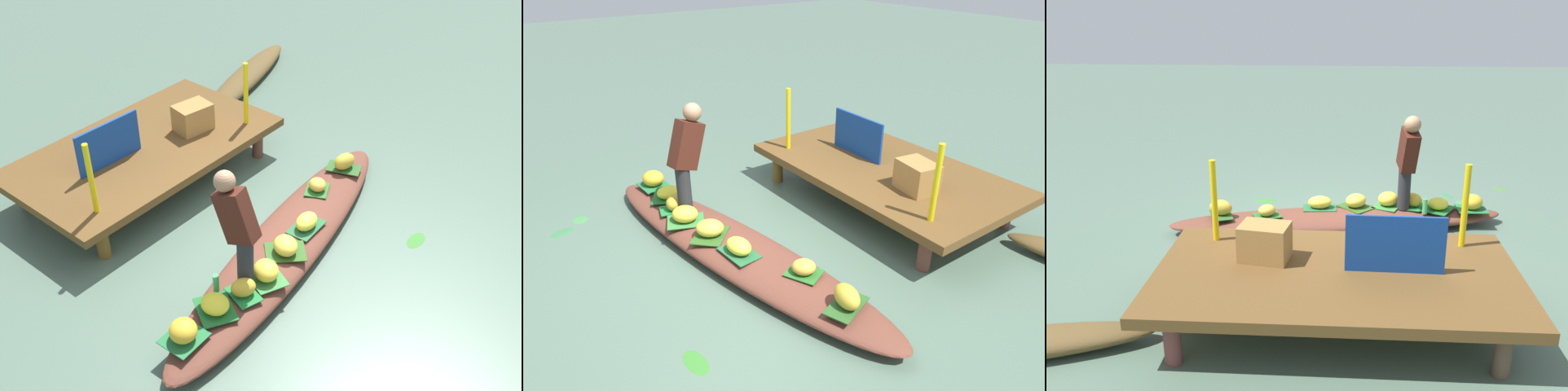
% 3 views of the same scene
% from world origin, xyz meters
% --- Properties ---
extents(canal_water, '(40.00, 40.00, 0.00)m').
position_xyz_m(canal_water, '(0.00, 0.00, 0.00)').
color(canal_water, '#4E6857').
rests_on(canal_water, ground).
extents(dock_platform, '(3.20, 1.80, 0.50)m').
position_xyz_m(dock_platform, '(0.01, 2.18, 0.43)').
color(dock_platform, brown).
rests_on(dock_platform, ground).
extents(vendor_boat, '(4.32, 1.47, 0.23)m').
position_xyz_m(vendor_boat, '(0.00, 0.00, 0.12)').
color(vendor_boat, brown).
rests_on(vendor_boat, ground).
extents(leaf_mat_0, '(0.37, 0.47, 0.01)m').
position_xyz_m(leaf_mat_0, '(1.46, 0.24, 0.24)').
color(leaf_mat_0, '#2A5623').
rests_on(leaf_mat_0, vendor_boat).
extents(banana_bunch_0, '(0.32, 0.24, 0.19)m').
position_xyz_m(banana_bunch_0, '(1.46, 0.24, 0.34)').
color(banana_bunch_0, gold).
rests_on(banana_bunch_0, vendor_boat).
extents(leaf_mat_1, '(0.40, 0.37, 0.01)m').
position_xyz_m(leaf_mat_1, '(0.89, 0.23, 0.24)').
color(leaf_mat_1, '#286625').
rests_on(leaf_mat_1, vendor_boat).
extents(banana_bunch_1, '(0.30, 0.30, 0.14)m').
position_xyz_m(banana_bunch_1, '(0.89, 0.23, 0.31)').
color(banana_bunch_1, gold).
rests_on(banana_bunch_1, vendor_boat).
extents(leaf_mat_2, '(0.49, 0.51, 0.01)m').
position_xyz_m(leaf_mat_2, '(-1.26, -0.15, 0.24)').
color(leaf_mat_2, '#1C632A').
rests_on(leaf_mat_2, vendor_boat).
extents(banana_bunch_2, '(0.31, 0.33, 0.14)m').
position_xyz_m(banana_bunch_2, '(-1.26, -0.15, 0.31)').
color(banana_bunch_2, yellow).
rests_on(banana_bunch_2, vendor_boat).
extents(leaf_mat_3, '(0.44, 0.30, 0.01)m').
position_xyz_m(leaf_mat_3, '(0.25, -0.08, 0.24)').
color(leaf_mat_3, '#255F35').
rests_on(leaf_mat_3, vendor_boat).
extents(banana_bunch_3, '(0.33, 0.24, 0.16)m').
position_xyz_m(banana_bunch_3, '(0.25, -0.08, 0.32)').
color(banana_bunch_3, yellow).
rests_on(banana_bunch_3, vendor_boat).
extents(leaf_mat_4, '(0.51, 0.52, 0.01)m').
position_xyz_m(leaf_mat_4, '(-0.22, -0.16, 0.24)').
color(leaf_mat_4, '#2E5A21').
rests_on(leaf_mat_4, vendor_boat).
extents(banana_bunch_4, '(0.37, 0.38, 0.17)m').
position_xyz_m(banana_bunch_4, '(-0.22, -0.16, 0.32)').
color(banana_bunch_4, yellow).
rests_on(banana_bunch_4, vendor_boat).
extents(leaf_mat_5, '(0.45, 0.49, 0.01)m').
position_xyz_m(leaf_mat_5, '(-0.63, -0.24, 0.24)').
color(leaf_mat_5, '#387C3B').
rests_on(leaf_mat_5, vendor_boat).
extents(banana_bunch_5, '(0.37, 0.37, 0.18)m').
position_xyz_m(banana_bunch_5, '(-0.63, -0.24, 0.33)').
color(banana_bunch_5, yellow).
rests_on(banana_bunch_5, vendor_boat).
extents(leaf_mat_6, '(0.33, 0.39, 0.01)m').
position_xyz_m(leaf_mat_6, '(-0.95, -0.22, 0.24)').
color(leaf_mat_6, '#1F7435').
rests_on(leaf_mat_6, vendor_boat).
extents(banana_bunch_6, '(0.30, 0.28, 0.18)m').
position_xyz_m(banana_bunch_6, '(-0.95, -0.22, 0.33)').
color(banana_bunch_6, gold).
rests_on(banana_bunch_6, vendor_boat).
extents(leaf_mat_7, '(0.38, 0.34, 0.01)m').
position_xyz_m(leaf_mat_7, '(-1.69, -0.17, 0.24)').
color(leaf_mat_7, '#216B38').
rests_on(leaf_mat_7, vendor_boat).
extents(banana_bunch_7, '(0.36, 0.36, 0.19)m').
position_xyz_m(banana_bunch_7, '(-1.69, -0.17, 0.34)').
color(banana_bunch_7, gold).
rests_on(banana_bunch_7, vendor_boat).
extents(vendor_person, '(0.25, 0.46, 1.24)m').
position_xyz_m(vendor_person, '(-0.83, -0.06, 0.93)').
color(vendor_person, '#28282D').
rests_on(vendor_person, vendor_boat).
extents(water_bottle, '(0.06, 0.06, 0.19)m').
position_xyz_m(water_bottle, '(-1.07, 0.02, 0.33)').
color(water_bottle, '#49B160').
rests_on(water_bottle, vendor_boat).
extents(market_banner, '(0.86, 0.05, 0.52)m').
position_xyz_m(market_banner, '(-0.49, 2.18, 0.76)').
color(market_banner, navy).
rests_on(market_banner, dock_platform).
extents(railing_post_west, '(0.06, 0.06, 0.82)m').
position_xyz_m(railing_post_west, '(-1.19, 1.58, 0.90)').
color(railing_post_west, yellow).
rests_on(railing_post_west, dock_platform).
extents(railing_post_east, '(0.06, 0.06, 0.82)m').
position_xyz_m(railing_post_east, '(1.21, 1.58, 0.90)').
color(railing_post_east, yellow).
rests_on(railing_post_east, dock_platform).
extents(produce_crate, '(0.49, 0.39, 0.34)m').
position_xyz_m(produce_crate, '(0.66, 1.99, 0.66)').
color(produce_crate, '#9F733B').
rests_on(produce_crate, dock_platform).
extents(drifting_plant_0, '(0.22, 0.31, 0.01)m').
position_xyz_m(drifting_plant_0, '(-1.61, -1.34, 0.00)').
color(drifting_plant_0, '#366F44').
rests_on(drifting_plant_0, ground).
extents(drifting_plant_1, '(0.32, 0.18, 0.01)m').
position_xyz_m(drifting_plant_1, '(1.07, -0.99, 0.00)').
color(drifting_plant_1, '#377B2D').
rests_on(drifting_plant_1, ground).
extents(drifting_plant_2, '(0.25, 0.22, 0.01)m').
position_xyz_m(drifting_plant_2, '(-2.49, -1.74, 0.00)').
color(drifting_plant_2, '#45762B').
rests_on(drifting_plant_2, ground).
extents(drifting_plant_3, '(0.22, 0.21, 0.01)m').
position_xyz_m(drifting_plant_3, '(-1.79, -1.10, 0.00)').
color(drifting_plant_3, '#407D44').
rests_on(drifting_plant_3, ground).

